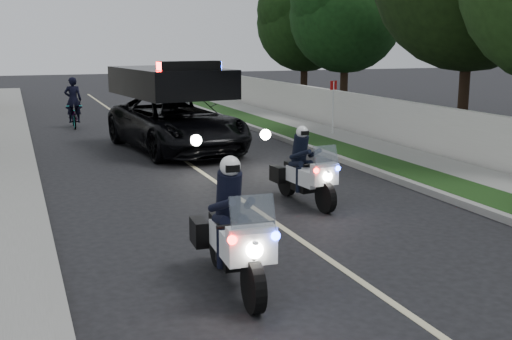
{
  "coord_description": "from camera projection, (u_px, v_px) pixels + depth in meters",
  "views": [
    {
      "loc": [
        -4.45,
        -6.65,
        3.38
      ],
      "look_at": [
        -0.31,
        4.19,
        1.0
      ],
      "focal_mm": 44.45,
      "sensor_mm": 36.0,
      "label": 1
    }
  ],
  "objects": [
    {
      "name": "ground",
      "position": [
        391.0,
        302.0,
        8.32
      ],
      "size": [
        120.0,
        120.0,
        0.0
      ],
      "primitive_type": "plane",
      "color": "black",
      "rests_on": "ground"
    },
    {
      "name": "curb_right",
      "position": [
        324.0,
        153.0,
        18.89
      ],
      "size": [
        0.2,
        60.0,
        0.15
      ],
      "primitive_type": "cube",
      "color": "gray",
      "rests_on": "ground"
    },
    {
      "name": "grass_verge",
      "position": [
        345.0,
        152.0,
        19.14
      ],
      "size": [
        1.2,
        60.0,
        0.16
      ],
      "primitive_type": "cube",
      "color": "#193814",
      "rests_on": "ground"
    },
    {
      "name": "sidewalk_right",
      "position": [
        382.0,
        149.0,
        19.59
      ],
      "size": [
        1.4,
        60.0,
        0.16
      ],
      "primitive_type": "cube",
      "color": "gray",
      "rests_on": "ground"
    },
    {
      "name": "property_wall",
      "position": [
        410.0,
        126.0,
        19.81
      ],
      "size": [
        0.22,
        60.0,
        1.5
      ],
      "primitive_type": "cube",
      "color": "beige",
      "rests_on": "ground"
    },
    {
      "name": "curb_left",
      "position": [
        34.0,
        173.0,
        16.02
      ],
      "size": [
        0.2,
        60.0,
        0.15
      ],
      "primitive_type": "cube",
      "color": "gray",
      "rests_on": "ground"
    },
    {
      "name": "lane_marking",
      "position": [
        191.0,
        165.0,
        17.47
      ],
      "size": [
        0.12,
        50.0,
        0.01
      ],
      "primitive_type": "cube",
      "color": "#BFB78C",
      "rests_on": "ground"
    },
    {
      "name": "police_moto_left",
      "position": [
        234.0,
        286.0,
        8.89
      ],
      "size": [
        0.89,
        2.2,
        1.84
      ],
      "primitive_type": null,
      "rotation": [
        0.0,
        0.0,
        -0.06
      ],
      "color": "white",
      "rests_on": "ground"
    },
    {
      "name": "police_moto_right",
      "position": [
        304.0,
        203.0,
        13.38
      ],
      "size": [
        0.86,
        1.99,
        1.64
      ],
      "primitive_type": null,
      "rotation": [
        0.0,
        0.0,
        0.09
      ],
      "color": "silver",
      "rests_on": "ground"
    },
    {
      "name": "police_suv",
      "position": [
        177.0,
        150.0,
        19.81
      ],
      "size": [
        3.66,
        6.49,
        2.99
      ],
      "primitive_type": "imported",
      "rotation": [
        0.0,
        0.0,
        0.14
      ],
      "color": "black",
      "rests_on": "ground"
    },
    {
      "name": "bicycle",
      "position": [
        75.0,
        127.0,
        25.0
      ],
      "size": [
        0.66,
        1.77,
        0.92
      ],
      "primitive_type": "imported",
      "rotation": [
        0.0,
        0.0,
        -0.03
      ],
      "color": "black",
      "rests_on": "ground"
    },
    {
      "name": "cyclist",
      "position": [
        75.0,
        127.0,
        25.0
      ],
      "size": [
        0.68,
        0.49,
        1.78
      ],
      "primitive_type": "imported",
      "rotation": [
        0.0,
        0.0,
        3.05
      ],
      "color": "black",
      "rests_on": "ground"
    },
    {
      "name": "sign_post",
      "position": [
        332.0,
        138.0,
        22.41
      ],
      "size": [
        0.41,
        0.41,
        2.07
      ],
      "primitive_type": null,
      "rotation": [
        0.0,
        0.0,
        0.32
      ],
      "color": "#B5220C",
      "rests_on": "ground"
    },
    {
      "name": "tree_right_c",
      "position": [
        461.0,
        140.0,
        21.97
      ],
      "size": [
        6.84,
        6.84,
        10.79
      ],
      "primitive_type": null,
      "rotation": [
        0.0,
        0.0,
        0.06
      ],
      "color": "black",
      "rests_on": "ground"
    },
    {
      "name": "tree_right_d",
      "position": [
        343.0,
        113.0,
        29.93
      ],
      "size": [
        5.77,
        5.77,
        8.7
      ],
      "primitive_type": null,
      "rotation": [
        0.0,
        0.0,
        -0.11
      ],
      "color": "#163E14",
      "rests_on": "ground"
    },
    {
      "name": "tree_right_e",
      "position": [
        304.0,
        106.0,
        33.31
      ],
      "size": [
        5.16,
        5.16,
        8.24
      ],
      "primitive_type": null,
      "rotation": [
        0.0,
        0.0,
        0.05
      ],
      "color": "#173511",
      "rests_on": "ground"
    }
  ]
}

